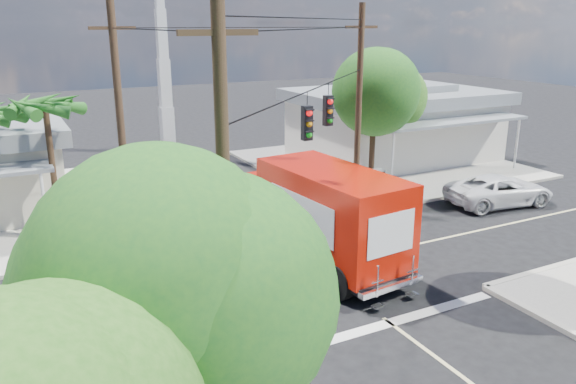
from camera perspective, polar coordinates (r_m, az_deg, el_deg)
ground at (r=19.78m, az=2.69°, el=-7.61°), size 120.00×120.00×0.00m
sidewalk_ne at (r=34.10m, az=9.44°, el=2.84°), size 14.12×14.12×0.14m
road_markings at (r=18.64m, az=4.97°, el=-9.24°), size 32.00×32.00×0.01m
building_ne at (r=35.46m, az=10.69°, el=7.03°), size 11.80×10.20×4.50m
radio_tower at (r=36.91m, az=-12.54°, el=12.50°), size 0.80×0.80×17.00m
tree_sw_front at (r=9.13m, az=-11.67°, el=-8.46°), size 3.88×3.78×6.03m
tree_ne_front at (r=27.83m, az=8.84°, el=9.59°), size 4.21×4.14×6.66m
tree_ne_back at (r=31.20m, az=10.32°, el=9.21°), size 3.77×3.66×5.82m
palm_nw_front at (r=23.32m, az=-23.43°, el=7.73°), size 3.01×3.08×5.59m
utility_poles at (r=19.05m, az=-3.71°, el=6.19°), size 12.00×10.68×9.00m
vending_boxes at (r=27.79m, az=7.95°, el=1.03°), size 1.90×0.50×1.10m
delivery_truck at (r=19.66m, az=3.14°, el=-2.20°), size 3.25×8.27×3.50m
parked_car at (r=27.91m, az=20.69°, el=0.18°), size 5.35×3.03×1.41m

